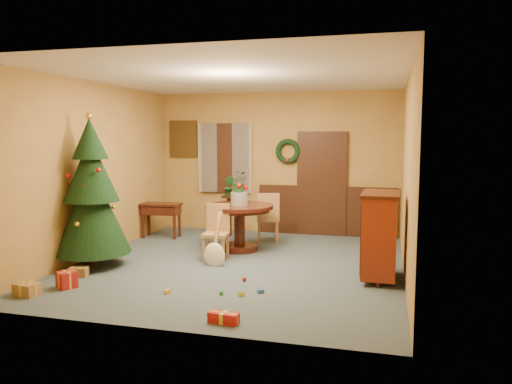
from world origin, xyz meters
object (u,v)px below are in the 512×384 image
(dining_table, at_px, (239,219))
(writing_desk, at_px, (161,212))
(sideboard, at_px, (380,233))
(christmas_tree, at_px, (92,194))
(chair_near, at_px, (217,230))

(dining_table, xyz_separation_m, writing_desk, (-1.84, 0.70, -0.05))
(dining_table, distance_m, sideboard, 2.69)
(writing_desk, bearing_deg, christmas_tree, -91.33)
(chair_near, relative_size, writing_desk, 1.15)
(chair_near, distance_m, christmas_tree, 2.03)
(sideboard, bearing_deg, christmas_tree, -174.94)
(christmas_tree, xyz_separation_m, writing_desk, (0.05, 2.28, -0.60))
(dining_table, bearing_deg, sideboard, -26.46)
(dining_table, relative_size, writing_desk, 1.50)
(dining_table, bearing_deg, writing_desk, 159.01)
(chair_near, xyz_separation_m, christmas_tree, (-1.70, -0.91, 0.63))
(writing_desk, xyz_separation_m, sideboard, (4.25, -1.90, 0.14))
(writing_desk, bearing_deg, dining_table, -20.99)
(chair_near, xyz_separation_m, writing_desk, (-1.65, 1.38, 0.03))
(christmas_tree, bearing_deg, dining_table, 39.92)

